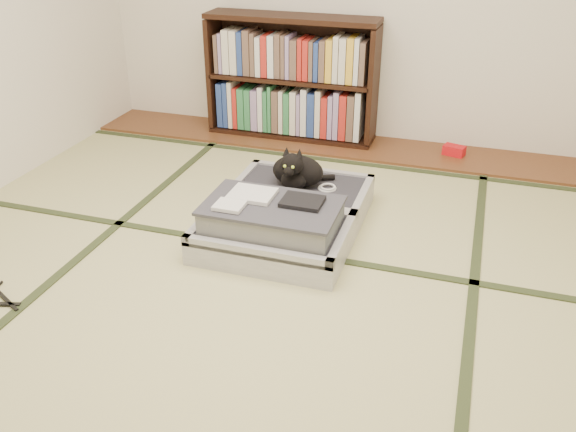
% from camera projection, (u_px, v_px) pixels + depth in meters
% --- Properties ---
extents(floor, '(4.50, 4.50, 0.00)m').
position_uv_depth(floor, '(256.00, 293.00, 2.94)').
color(floor, '#CCC988').
rests_on(floor, ground).
extents(wood_strip, '(4.00, 0.50, 0.02)m').
position_uv_depth(wood_strip, '(348.00, 146.00, 4.62)').
color(wood_strip, brown).
rests_on(wood_strip, ground).
extents(red_item, '(0.17, 0.13, 0.07)m').
position_uv_depth(red_item, '(454.00, 150.00, 4.41)').
color(red_item, red).
rests_on(red_item, wood_strip).
extents(tatami_borders, '(4.00, 4.50, 0.01)m').
position_uv_depth(tatami_borders, '(287.00, 242.00, 3.35)').
color(tatami_borders, '#2D381E').
rests_on(tatami_borders, ground).
extents(bookcase, '(1.29, 0.29, 0.92)m').
position_uv_depth(bookcase, '(292.00, 81.00, 4.60)').
color(bookcase, black).
rests_on(bookcase, wood_strip).
extents(suitcase, '(0.80, 1.06, 0.31)m').
position_uv_depth(suitcase, '(285.00, 216.00, 3.40)').
color(suitcase, '#BBBBC0').
rests_on(suitcase, floor).
extents(cat, '(0.35, 0.36, 0.29)m').
position_uv_depth(cat, '(297.00, 171.00, 3.58)').
color(cat, black).
rests_on(cat, suitcase).
extents(cable_coil, '(0.11, 0.11, 0.03)m').
position_uv_depth(cable_coil, '(327.00, 188.00, 3.60)').
color(cable_coil, white).
rests_on(cable_coil, suitcase).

